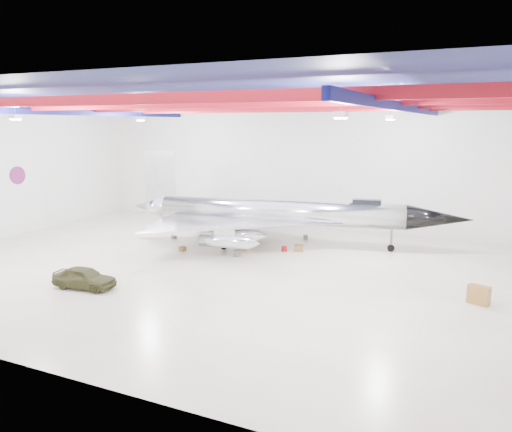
% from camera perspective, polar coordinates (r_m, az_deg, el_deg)
% --- Properties ---
extents(floor, '(40.00, 40.00, 0.00)m').
position_cam_1_polar(floor, '(33.20, -4.98, -5.80)').
color(floor, '#BBAF95').
rests_on(floor, ground).
extents(wall_back, '(40.00, 0.00, 40.00)m').
position_cam_1_polar(wall_back, '(45.64, 4.34, 5.72)').
color(wall_back, silver).
rests_on(wall_back, floor).
extents(ceiling, '(40.00, 40.00, 0.00)m').
position_cam_1_polar(ceiling, '(31.91, -5.31, 13.52)').
color(ceiling, '#0A0F38').
rests_on(ceiling, wall_back).
extents(ceiling_structure, '(39.50, 29.50, 1.08)m').
position_cam_1_polar(ceiling_structure, '(31.88, -5.28, 12.30)').
color(ceiling_structure, maroon).
rests_on(ceiling_structure, ceiling).
extents(wall_roundel, '(0.10, 1.50, 1.50)m').
position_cam_1_polar(wall_roundel, '(46.71, -25.59, 4.21)').
color(wall_roundel, '#B21414').
rests_on(wall_roundel, wall_left).
extents(jet_aircraft, '(26.05, 17.57, 7.15)m').
position_cam_1_polar(jet_aircraft, '(38.39, 2.59, 0.07)').
color(jet_aircraft, silver).
rests_on(jet_aircraft, floor).
extents(jeep, '(3.85, 1.92, 1.26)m').
position_cam_1_polar(jeep, '(30.40, -19.03, -6.67)').
color(jeep, '#3B3B1D').
rests_on(jeep, floor).
extents(desk, '(1.20, 0.89, 0.99)m').
position_cam_1_polar(desk, '(28.86, 24.10, -8.22)').
color(desk, brown).
rests_on(desk, floor).
extents(crate_ply, '(0.56, 0.51, 0.32)m').
position_cam_1_polar(crate_ply, '(37.53, -8.38, -3.69)').
color(crate_ply, olive).
rests_on(crate_ply, floor).
extents(toolbox_red, '(0.45, 0.39, 0.28)m').
position_cam_1_polar(toolbox_red, '(41.51, -3.38, -2.24)').
color(toolbox_red, maroon).
rests_on(toolbox_red, floor).
extents(engine_drum, '(0.52, 0.52, 0.43)m').
position_cam_1_polar(engine_drum, '(35.57, -2.14, -4.30)').
color(engine_drum, '#59595B').
rests_on(engine_drum, floor).
extents(parts_bin, '(0.79, 0.71, 0.46)m').
position_cam_1_polar(parts_bin, '(37.10, 4.92, -3.67)').
color(parts_bin, olive).
rests_on(parts_bin, floor).
extents(crate_small, '(0.47, 0.42, 0.27)m').
position_cam_1_polar(crate_small, '(41.43, -9.36, -2.40)').
color(crate_small, '#59595B').
rests_on(crate_small, floor).
extents(tool_chest, '(0.54, 0.54, 0.37)m').
position_cam_1_polar(tool_chest, '(36.98, 3.25, -3.77)').
color(tool_chest, maroon).
rests_on(tool_chest, floor).
extents(oil_barrel, '(0.73, 0.66, 0.42)m').
position_cam_1_polar(oil_barrel, '(37.07, -1.59, -3.68)').
color(oil_barrel, olive).
rests_on(oil_barrel, floor).
extents(spares_box, '(0.46, 0.46, 0.35)m').
position_cam_1_polar(spares_box, '(41.00, 5.70, -2.39)').
color(spares_box, '#59595B').
rests_on(spares_box, floor).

